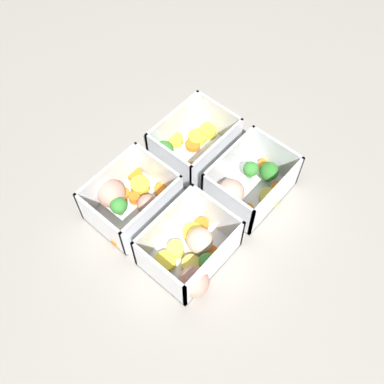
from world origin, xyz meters
The scene contains 5 objects.
ground_plane centered at (0.00, 0.00, 0.00)m, with size 4.00×4.00×0.00m, color gray.
container_near_left centered at (-0.08, -0.07, 0.03)m, with size 0.15×0.13×0.08m.
container_near_right centered at (0.08, -0.08, 0.03)m, with size 0.16×0.12×0.08m.
container_far_left centered at (-0.08, 0.06, 0.03)m, with size 0.17×0.12×0.08m.
container_far_right centered at (0.09, 0.08, 0.03)m, with size 0.15×0.14×0.08m.
Camera 1 is at (0.32, 0.28, 0.70)m, focal length 42.00 mm.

